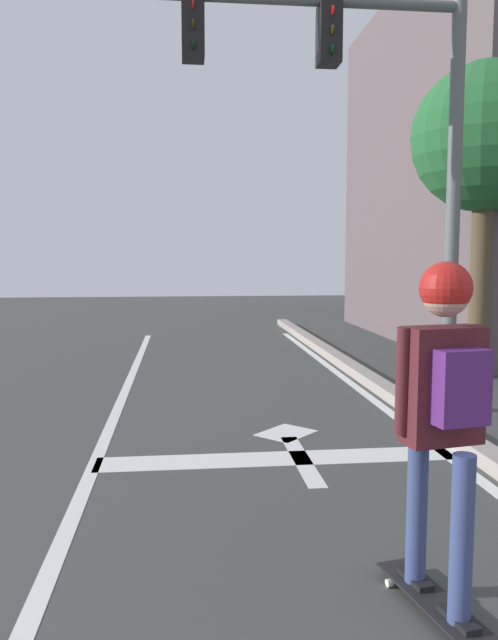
{
  "coord_description": "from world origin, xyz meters",
  "views": [
    {
      "loc": [
        0.7,
        1.66,
        1.83
      ],
      "look_at": [
        1.29,
        7.07,
        1.27
      ],
      "focal_mm": 34.64,
      "sensor_mm": 36.0,
      "label": 1
    }
  ],
  "objects_px": {
    "skateboard": "(435,602)",
    "traffic_signal_mast": "(354,102)",
    "skater": "(444,389)",
    "roadside_tree": "(486,141)"
  },
  "relations": [
    {
      "from": "skateboard",
      "to": "traffic_signal_mast",
      "type": "distance_m",
      "value": 5.33
    },
    {
      "from": "skateboard",
      "to": "skater",
      "type": "relative_size",
      "value": 0.52
    },
    {
      "from": "skateboard",
      "to": "traffic_signal_mast",
      "type": "height_order",
      "value": "traffic_signal_mast"
    },
    {
      "from": "skater",
      "to": "roadside_tree",
      "type": "height_order",
      "value": "roadside_tree"
    },
    {
      "from": "roadside_tree",
      "to": "skateboard",
      "type": "bearing_deg",
      "value": -118.1
    },
    {
      "from": "traffic_signal_mast",
      "to": "roadside_tree",
      "type": "relative_size",
      "value": 1.09
    },
    {
      "from": "skateboard",
      "to": "skater",
      "type": "height_order",
      "value": "skater"
    },
    {
      "from": "skater",
      "to": "skateboard",
      "type": "bearing_deg",
      "value": 100.36
    },
    {
      "from": "skateboard",
      "to": "traffic_signal_mast",
      "type": "relative_size",
      "value": 0.18
    },
    {
      "from": "skateboard",
      "to": "traffic_signal_mast",
      "type": "xyz_separation_m",
      "value": [
        0.64,
        4.0,
        3.47
      ]
    }
  ]
}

